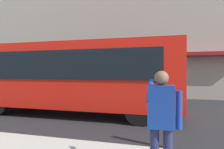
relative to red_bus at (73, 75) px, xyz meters
name	(u,v)px	position (x,y,z in m)	size (l,w,h in m)	color
ground_plane	(152,118)	(-3.34, -0.12, -1.68)	(60.00, 60.00, 0.00)	#232326
building_facade_far	(160,14)	(-3.36, -6.92, 4.30)	(28.00, 1.55, 12.00)	#A89E8E
red_bus	(73,75)	(0.00, 0.00, 0.00)	(9.05, 2.54, 3.08)	red
pedestrian_photographer	(162,117)	(-3.87, 4.76, -0.54)	(0.53, 0.52, 1.70)	#1E2347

